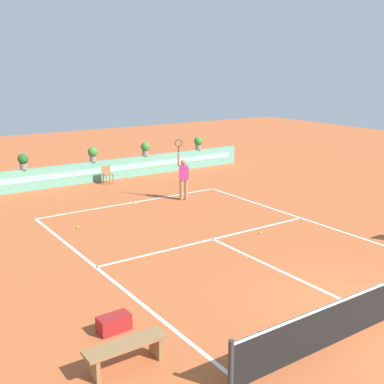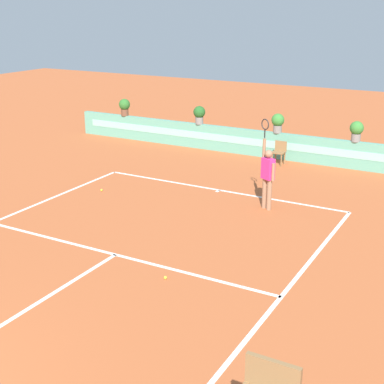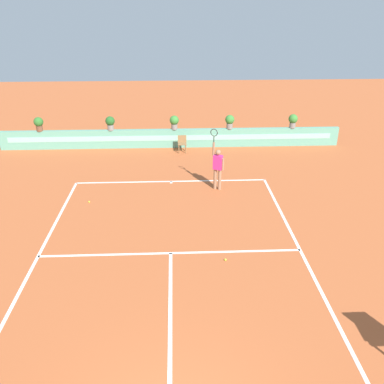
% 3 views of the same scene
% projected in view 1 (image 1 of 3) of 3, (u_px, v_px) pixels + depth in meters
% --- Properties ---
extents(ground_plane, '(60.00, 60.00, 0.00)m').
position_uv_depth(ground_plane, '(220.00, 243.00, 15.68)').
color(ground_plane, '#B2562D').
extents(court_lines, '(8.32, 11.94, 0.01)m').
position_uv_depth(court_lines, '(207.00, 236.00, 16.25)').
color(court_lines, white).
rests_on(court_lines, ground).
extents(back_wall_barrier, '(18.00, 0.21, 1.00)m').
position_uv_depth(back_wall_barrier, '(90.00, 172.00, 23.85)').
color(back_wall_barrier, '#60A88E').
rests_on(back_wall_barrier, ground).
extents(ball_kid_chair, '(0.44, 0.44, 0.85)m').
position_uv_depth(ball_kid_chair, '(107.00, 174.00, 23.58)').
color(ball_kid_chair, olive).
rests_on(ball_kid_chair, ground).
extents(bench_courtside, '(1.60, 0.44, 0.51)m').
position_uv_depth(bench_courtside, '(126.00, 349.00, 9.08)').
color(bench_courtside, olive).
rests_on(bench_courtside, ground).
extents(gear_bag, '(0.71, 0.38, 0.36)m').
position_uv_depth(gear_bag, '(114.00, 323.00, 10.38)').
color(gear_bag, maroon).
rests_on(gear_bag, ground).
extents(tennis_player, '(0.56, 0.36, 2.58)m').
position_uv_depth(tennis_player, '(183.00, 176.00, 20.50)').
color(tennis_player, '#9E7051').
rests_on(tennis_player, ground).
extents(tennis_ball_near_baseline, '(0.07, 0.07, 0.07)m').
position_uv_depth(tennis_ball_near_baseline, '(78.00, 227.00, 17.11)').
color(tennis_ball_near_baseline, '#CCE033').
rests_on(tennis_ball_near_baseline, ground).
extents(tennis_ball_mid_court, '(0.07, 0.07, 0.07)m').
position_uv_depth(tennis_ball_mid_court, '(260.00, 233.00, 16.53)').
color(tennis_ball_mid_court, '#CCE033').
rests_on(tennis_ball_mid_court, ground).
extents(potted_plant_left, '(0.48, 0.48, 0.72)m').
position_uv_depth(potted_plant_left, '(23.00, 161.00, 21.90)').
color(potted_plant_left, gray).
rests_on(potted_plant_left, back_wall_barrier).
extents(potted_plant_far_right, '(0.48, 0.48, 0.72)m').
position_uv_depth(potted_plant_far_right, '(198.00, 142.00, 27.18)').
color(potted_plant_far_right, gray).
rests_on(potted_plant_far_right, back_wall_barrier).
extents(potted_plant_right, '(0.48, 0.48, 0.72)m').
position_uv_depth(potted_plant_right, '(145.00, 148.00, 25.33)').
color(potted_plant_right, gray).
rests_on(potted_plant_right, back_wall_barrier).
extents(potted_plant_centre, '(0.48, 0.48, 0.72)m').
position_uv_depth(potted_plant_centre, '(93.00, 153.00, 23.73)').
color(potted_plant_centre, gray).
rests_on(potted_plant_centre, back_wall_barrier).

